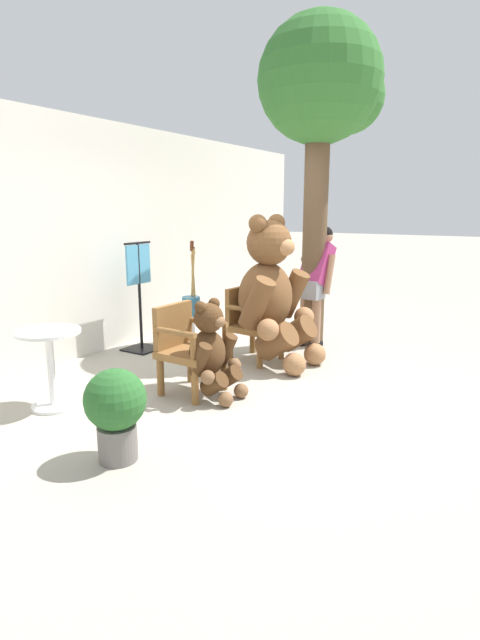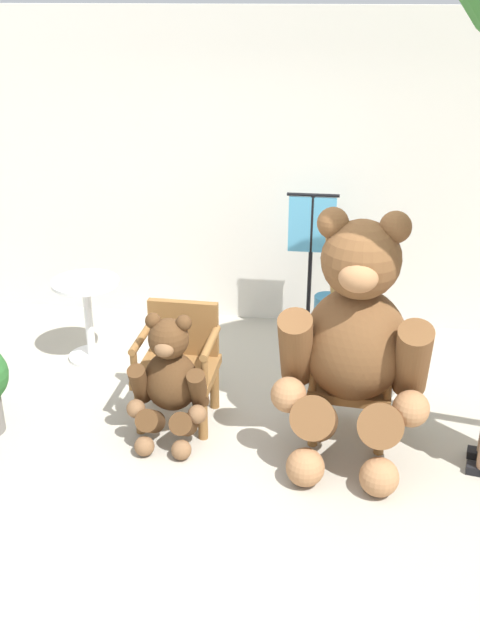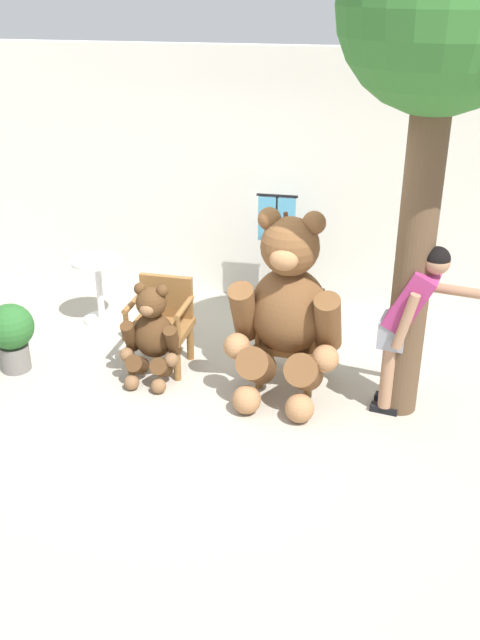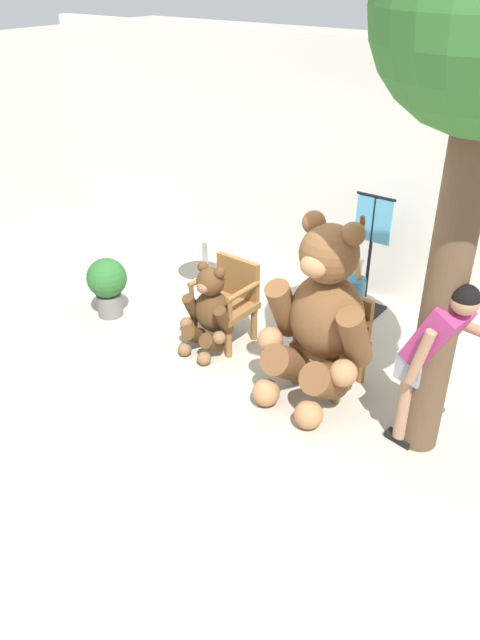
# 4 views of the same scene
# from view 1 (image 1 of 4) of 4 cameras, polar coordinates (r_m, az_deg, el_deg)

# --- Properties ---
(ground_plane) EXTENTS (60.00, 60.00, 0.00)m
(ground_plane) POSITION_cam_1_polar(r_m,az_deg,el_deg) (5.23, 2.79, -7.09)
(ground_plane) COLOR #A8A091
(back_wall) EXTENTS (10.00, 0.16, 2.80)m
(back_wall) POSITION_cam_1_polar(r_m,az_deg,el_deg) (6.43, -16.40, 8.91)
(back_wall) COLOR silver
(back_wall) RESTS_ON ground
(wooden_chair_left) EXTENTS (0.57, 0.54, 0.86)m
(wooden_chair_left) POSITION_cam_1_polar(r_m,az_deg,el_deg) (4.86, -6.08, -2.98)
(wooden_chair_left) COLOR brown
(wooden_chair_left) RESTS_ON ground
(wooden_chair_right) EXTENTS (0.60, 0.56, 0.86)m
(wooden_chair_right) POSITION_cam_1_polar(r_m,az_deg,el_deg) (5.87, 1.36, -0.17)
(wooden_chair_right) COLOR brown
(wooden_chair_right) RESTS_ON ground
(teddy_bear_large) EXTENTS (1.02, 1.00, 1.70)m
(teddy_bear_large) POSITION_cam_1_polar(r_m,az_deg,el_deg) (5.66, 3.71, 3.15)
(teddy_bear_large) COLOR brown
(teddy_bear_large) RESTS_ON ground
(teddy_bear_small) EXTENTS (0.57, 0.54, 0.95)m
(teddy_bear_small) POSITION_cam_1_polar(r_m,az_deg,el_deg) (4.69, -3.25, -3.49)
(teddy_bear_small) COLOR #4C3019
(teddy_bear_small) RESTS_ON ground
(person_visitor) EXTENTS (0.82, 0.48, 1.54)m
(person_visitor) POSITION_cam_1_polar(r_m,az_deg,el_deg) (6.53, 8.69, 5.02)
(person_visitor) COLOR black
(person_visitor) RESTS_ON ground
(white_stool) EXTENTS (0.34, 0.34, 0.46)m
(white_stool) POSITION_cam_1_polar(r_m,az_deg,el_deg) (6.13, -5.55, -0.70)
(white_stool) COLOR white
(white_stool) RESTS_ON ground
(brush_bucket) EXTENTS (0.22, 0.22, 0.93)m
(brush_bucket) POSITION_cam_1_polar(r_m,az_deg,el_deg) (6.07, -5.57, 1.93)
(brush_bucket) COLOR teal
(brush_bucket) RESTS_ON white_stool
(round_side_table) EXTENTS (0.56, 0.56, 0.72)m
(round_side_table) POSITION_cam_1_polar(r_m,az_deg,el_deg) (4.76, -20.84, -4.29)
(round_side_table) COLOR white
(round_side_table) RESTS_ON ground
(patio_tree) EXTENTS (1.57, 1.49, 4.00)m
(patio_tree) POSITION_cam_1_polar(r_m,az_deg,el_deg) (6.66, 9.60, 24.23)
(patio_tree) COLOR brown
(patio_tree) RESTS_ON ground
(potted_plant) EXTENTS (0.44, 0.44, 0.68)m
(potted_plant) POSITION_cam_1_polar(r_m,az_deg,el_deg) (3.66, -14.02, -9.73)
(potted_plant) COLOR slate
(potted_plant) RESTS_ON ground
(clothing_display_stand) EXTENTS (0.44, 0.40, 1.36)m
(clothing_display_stand) POSITION_cam_1_polar(r_m,az_deg,el_deg) (6.35, -11.40, 2.93)
(clothing_display_stand) COLOR black
(clothing_display_stand) RESTS_ON ground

